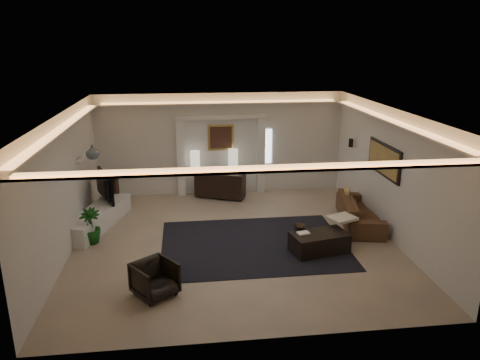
{
  "coord_description": "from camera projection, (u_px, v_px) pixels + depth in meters",
  "views": [
    {
      "loc": [
        -1.01,
        -9.31,
        4.33
      ],
      "look_at": [
        0.2,
        0.6,
        1.25
      ],
      "focal_mm": 34.29,
      "sensor_mm": 36.0,
      "label": 1
    }
  ],
  "objects": [
    {
      "name": "armchair",
      "position": [
        155.0,
        279.0,
        8.01
      ],
      "size": [
        0.94,
        0.95,
        0.62
      ],
      "primitive_type": "imported",
      "rotation": [
        0.0,
        0.0,
        0.64
      ],
      "color": "black",
      "rests_on": "ground"
    },
    {
      "name": "art_panel_gold",
      "position": [
        383.0,
        160.0,
        10.4
      ],
      "size": [
        0.02,
        1.5,
        0.62
      ],
      "primitive_type": "cube",
      "color": "tan",
      "rests_on": "wall_right"
    },
    {
      "name": "plant",
      "position": [
        90.0,
        226.0,
        10.05
      ],
      "size": [
        0.46,
        0.46,
        0.79
      ],
      "primitive_type": "imported",
      "rotation": [
        0.0,
        0.0,
        -0.04
      ],
      "color": "#114411",
      "rests_on": "ground"
    },
    {
      "name": "wall_right",
      "position": [
        390.0,
        174.0,
        10.2
      ],
      "size": [
        0.0,
        7.0,
        7.0
      ],
      "primitive_type": "plane",
      "rotation": [
        1.57,
        0.0,
        -1.57
      ],
      "color": "silver",
      "rests_on": "ground"
    },
    {
      "name": "tv",
      "position": [
        100.0,
        187.0,
        11.39
      ],
      "size": [
        1.23,
        0.65,
        0.73
      ],
      "primitive_type": "imported",
      "rotation": [
        0.0,
        0.0,
        1.97
      ],
      "color": "black",
      "rests_on": "media_ledge"
    },
    {
      "name": "art_panel_frame",
      "position": [
        384.0,
        160.0,
        10.41
      ],
      "size": [
        0.04,
        1.64,
        0.74
      ],
      "primitive_type": "cube",
      "color": "black",
      "rests_on": "wall_right"
    },
    {
      "name": "ceiling",
      "position": [
        234.0,
        112.0,
        9.36
      ],
      "size": [
        7.0,
        7.0,
        0.0
      ],
      "primitive_type": "plane",
      "rotation": [
        3.14,
        0.0,
        0.0
      ],
      "color": "white",
      "rests_on": "ground"
    },
    {
      "name": "media_ledge",
      "position": [
        98.0,
        218.0,
        10.96
      ],
      "size": [
        1.32,
        2.52,
        0.46
      ],
      "primitive_type": "cube",
      "rotation": [
        0.0,
        0.0,
        -0.31
      ],
      "color": "silver",
      "rests_on": "ground"
    },
    {
      "name": "area_rug",
      "position": [
        253.0,
        244.0,
        10.07
      ],
      "size": [
        4.0,
        3.0,
        0.01
      ],
      "primitive_type": "cube",
      "color": "black",
      "rests_on": "ground"
    },
    {
      "name": "wall_sconce",
      "position": [
        351.0,
        143.0,
        12.2
      ],
      "size": [
        0.12,
        0.12,
        0.22
      ],
      "primitive_type": "cylinder",
      "color": "black",
      "rests_on": "wall_right"
    },
    {
      "name": "wall_back",
      "position": [
        221.0,
        144.0,
        13.11
      ],
      "size": [
        7.0,
        0.0,
        7.0
      ],
      "primitive_type": "plane",
      "rotation": [
        1.57,
        0.0,
        0.0
      ],
      "color": "silver",
      "rests_on": "ground"
    },
    {
      "name": "painting_frame",
      "position": [
        221.0,
        137.0,
        13.02
      ],
      "size": [
        0.74,
        0.04,
        0.74
      ],
      "primitive_type": "cube",
      "color": "tan",
      "rests_on": "wall_back"
    },
    {
      "name": "wall_niche",
      "position": [
        81.0,
        159.0,
        10.66
      ],
      "size": [
        0.1,
        0.55,
        0.04
      ],
      "primitive_type": "cube",
      "color": "silver",
      "rests_on": "wall_left"
    },
    {
      "name": "lamp_right",
      "position": [
        233.0,
        159.0,
        12.96
      ],
      "size": [
        0.35,
        0.35,
        0.61
      ],
      "primitive_type": "cylinder",
      "rotation": [
        0.0,
        0.0,
        -0.37
      ],
      "color": "beige",
      "rests_on": "console"
    },
    {
      "name": "bowl",
      "position": [
        299.0,
        227.0,
        9.87
      ],
      "size": [
        0.33,
        0.33,
        0.07
      ],
      "primitive_type": "imported",
      "rotation": [
        0.0,
        0.0,
        -0.25
      ],
      "color": "black",
      "rests_on": "coffee_table"
    },
    {
      "name": "figurine",
      "position": [
        116.0,
        186.0,
        11.97
      ],
      "size": [
        0.16,
        0.16,
        0.41
      ],
      "primitive_type": "cylinder",
      "rotation": [
        0.0,
        0.0,
        -0.05
      ],
      "color": "#3F2821",
      "rests_on": "media_ledge"
    },
    {
      "name": "throw_blanket",
      "position": [
        342.0,
        218.0,
        10.1
      ],
      "size": [
        0.69,
        0.64,
        0.06
      ],
      "primitive_type": "cube",
      "rotation": [
        0.0,
        0.0,
        0.38
      ],
      "color": "beige",
      "rests_on": "sofa"
    },
    {
      "name": "daylight_slit",
      "position": [
        267.0,
        146.0,
        13.28
      ],
      "size": [
        0.25,
        0.03,
        1.0
      ],
      "primitive_type": "cube",
      "color": "white",
      "rests_on": "wall_back"
    },
    {
      "name": "throw_pillow",
      "position": [
        347.0,
        196.0,
        11.52
      ],
      "size": [
        0.2,
        0.37,
        0.35
      ],
      "primitive_type": "cube",
      "rotation": [
        0.0,
        0.0,
        -0.29
      ],
      "color": "tan",
      "rests_on": "sofa"
    },
    {
      "name": "wall_left",
      "position": [
        65.0,
        186.0,
        9.39
      ],
      "size": [
        0.0,
        7.0,
        7.0
      ],
      "primitive_type": "plane",
      "rotation": [
        1.57,
        0.0,
        1.57
      ],
      "color": "silver",
      "rests_on": "ground"
    },
    {
      "name": "coffee_table",
      "position": [
        319.0,
        243.0,
        9.68
      ],
      "size": [
        1.28,
        0.87,
        0.44
      ],
      "primitive_type": "cube",
      "rotation": [
        0.0,
        0.0,
        0.21
      ],
      "color": "#2F1F16",
      "rests_on": "ground"
    },
    {
      "name": "console",
      "position": [
        220.0,
        185.0,
        12.91
      ],
      "size": [
        1.46,
        0.94,
        0.7
      ],
      "primitive_type": "cube",
      "rotation": [
        0.0,
        0.0,
        -0.4
      ],
      "color": "black",
      "rests_on": "ground"
    },
    {
      "name": "lamp_left",
      "position": [
        195.0,
        160.0,
        12.84
      ],
      "size": [
        0.3,
        0.3,
        0.59
      ],
      "primitive_type": "cylinder",
      "rotation": [
        0.0,
        0.0,
        0.16
      ],
      "color": "#FFEECF",
      "rests_on": "console"
    },
    {
      "name": "cove_soffit",
      "position": [
        234.0,
        125.0,
        9.45
      ],
      "size": [
        7.0,
        7.0,
        0.04
      ],
      "primitive_type": "cube",
      "color": "silver",
      "rests_on": "ceiling"
    },
    {
      "name": "floor",
      "position": [
        234.0,
        242.0,
        10.22
      ],
      "size": [
        7.0,
        7.0,
        0.0
      ],
      "primitive_type": "plane",
      "color": "tan",
      "rests_on": "ground"
    },
    {
      "name": "ginger_jar",
      "position": [
        92.0,
        152.0,
        10.56
      ],
      "size": [
        0.38,
        0.38,
        0.33
      ],
      "primitive_type": "imported",
      "rotation": [
        0.0,
        0.0,
        -0.27
      ],
      "color": "#3A434F",
      "rests_on": "wall_niche"
    },
    {
      "name": "wall_front",
      "position": [
        261.0,
        252.0,
        6.47
      ],
      "size": [
        7.0,
        0.0,
        7.0
      ],
      "primitive_type": "plane",
      "rotation": [
        -1.57,
        0.0,
        0.0
      ],
      "color": "silver",
      "rests_on": "ground"
    },
    {
      "name": "pilaster_right",
      "position": [
        261.0,
        156.0,
        13.25
      ],
      "size": [
        0.22,
        0.2,
        2.2
      ],
      "primitive_type": "cube",
      "color": "silver",
      "rests_on": "ground"
    },
    {
      "name": "painting_canvas",
      "position": [
        221.0,
        138.0,
        13.0
      ],
      "size": [
        0.62,
        0.02,
        0.62
      ],
      "primitive_type": "cube",
      "color": "#4C2D1E",
      "rests_on": "wall_back"
    },
    {
      "name": "magazine",
      "position": [
        303.0,
        234.0,
        9.59
      ],
      "size": [
        0.28,
        0.23,
        0.03
      ],
      "primitive_type": "cube",
      "rotation": [
        0.0,
        0.0,
        0.22
      ],
      "color": "white",
      "rests_on": "coffee_table"
    },
    {
      "name": "alcove_header",
      "position": [
        221.0,
        117.0,
        12.78
      ],
      "size": [
        2.52,
        0.2,
        0.12
      ],
      "primitive_type": "cube",
      "color": "silver",
      "rests_on": "wall_back"
    },
    {
      "name": "sofa",
      "position": [
        360.0,
        211.0,
        11.12
      ],
      "size": [
        2.32,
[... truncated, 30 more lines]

